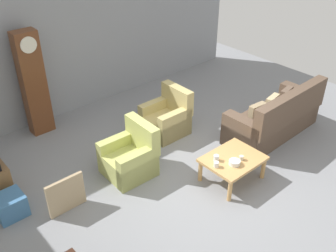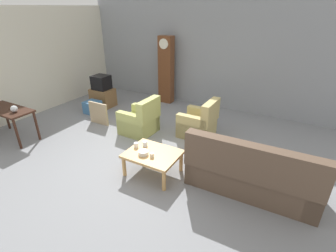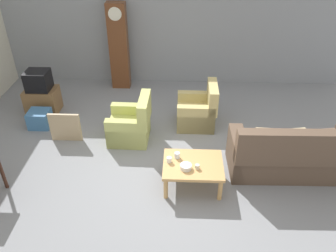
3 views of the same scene
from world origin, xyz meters
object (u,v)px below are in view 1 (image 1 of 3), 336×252
object	(u,v)px
framed_picture_leaning	(66,195)
bowl_white_stacked	(235,162)
cup_cream_tall	(241,158)
cup_blue_rimmed	(216,158)
couch_floral	(275,119)
coffee_table_wood	(233,161)
grandfather_clock	(33,84)
storage_box_blue	(10,206)
cup_white_porcelain	(216,165)
armchair_olive_far	(167,119)
armchair_olive_near	(130,158)

from	to	relation	value
framed_picture_leaning	bowl_white_stacked	size ratio (longest dim) A/B	3.26
cup_cream_tall	cup_blue_rimmed	bearing A→B (deg)	141.07
cup_cream_tall	couch_floral	bearing A→B (deg)	16.84
coffee_table_wood	grandfather_clock	xyz separation A→B (m)	(-1.73, 3.54, 0.67)
storage_box_blue	cup_white_porcelain	world-z (taller)	cup_white_porcelain
coffee_table_wood	cup_white_porcelain	xyz separation A→B (m)	(-0.39, 0.03, 0.11)
armchair_olive_far	grandfather_clock	world-z (taller)	grandfather_clock
framed_picture_leaning	bowl_white_stacked	xyz separation A→B (m)	(2.32, -1.28, 0.18)
armchair_olive_far	framed_picture_leaning	size ratio (longest dim) A/B	1.53
coffee_table_wood	storage_box_blue	distance (m)	3.53
armchair_olive_far	bowl_white_stacked	distance (m)	1.98
couch_floral	cup_white_porcelain	size ratio (longest dim) A/B	22.98
armchair_olive_near	cup_cream_tall	xyz separation A→B (m)	(1.23, -1.38, 0.17)
couch_floral	bowl_white_stacked	bearing A→B (deg)	-164.49
armchair_olive_far	cup_blue_rimmed	xyz separation A→B (m)	(-0.40, -1.69, 0.18)
coffee_table_wood	armchair_olive_near	bearing A→B (deg)	132.83
armchair_olive_far	cup_blue_rimmed	distance (m)	1.75
cup_cream_tall	grandfather_clock	bearing A→B (deg)	116.06
cup_white_porcelain	cup_cream_tall	world-z (taller)	cup_white_porcelain
framed_picture_leaning	cup_cream_tall	xyz separation A→B (m)	(2.50, -1.27, 0.18)
bowl_white_stacked	coffee_table_wood	bearing A→B (deg)	46.47
armchair_olive_far	cup_blue_rimmed	bearing A→B (deg)	-103.48
grandfather_clock	bowl_white_stacked	bearing A→B (deg)	-66.27
cup_white_porcelain	bowl_white_stacked	xyz separation A→B (m)	(0.27, -0.15, -0.01)
cup_cream_tall	storage_box_blue	bearing A→B (deg)	151.40
framed_picture_leaning	couch_floral	bearing A→B (deg)	-10.67
framed_picture_leaning	armchair_olive_near	bearing A→B (deg)	4.72
armchair_olive_near	storage_box_blue	bearing A→B (deg)	169.53
couch_floral	cup_white_porcelain	xyz separation A→B (m)	(-2.08, -0.35, 0.13)
storage_box_blue	cup_white_porcelain	bearing A→B (deg)	-30.21
coffee_table_wood	framed_picture_leaning	distance (m)	2.70
coffee_table_wood	cup_white_porcelain	bearing A→B (deg)	176.22
armchair_olive_far	framed_picture_leaning	bearing A→B (deg)	-165.36
grandfather_clock	couch_floral	bearing A→B (deg)	-42.71
cup_white_porcelain	bowl_white_stacked	size ratio (longest dim) A/B	0.50
couch_floral	framed_picture_leaning	world-z (taller)	couch_floral
couch_floral	cup_cream_tall	xyz separation A→B (m)	(-1.63, -0.49, 0.12)
storage_box_blue	cup_cream_tall	distance (m)	3.65
framed_picture_leaning	bowl_white_stacked	bearing A→B (deg)	-28.89
cup_blue_rimmed	cup_cream_tall	bearing A→B (deg)	-38.93
grandfather_clock	framed_picture_leaning	world-z (taller)	grandfather_clock
coffee_table_wood	cup_white_porcelain	world-z (taller)	cup_white_porcelain
armchair_olive_far	cup_blue_rimmed	size ratio (longest dim) A/B	9.37
couch_floral	bowl_white_stacked	xyz separation A→B (m)	(-1.81, -0.50, 0.12)
cup_blue_rimmed	cup_cream_tall	size ratio (longest dim) A/B	1.30
armchair_olive_near	bowl_white_stacked	size ratio (longest dim) A/B	4.99
framed_picture_leaning	storage_box_blue	size ratio (longest dim) A/B	1.41
cup_cream_tall	armchair_olive_near	bearing A→B (deg)	131.75
framed_picture_leaning	coffee_table_wood	bearing A→B (deg)	-25.39
framed_picture_leaning	cup_blue_rimmed	world-z (taller)	framed_picture_leaning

